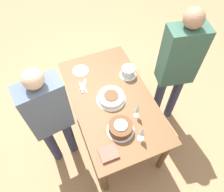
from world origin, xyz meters
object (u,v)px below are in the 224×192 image
object	(u,v)px
wine_glass_near	(138,108)
cake_back_decorated	(128,72)
wine_glass_far	(142,131)
cake_front_chocolate	(121,128)
person_watching	(177,65)
person_cutting	(49,115)
cake_center_white	(111,97)

from	to	relation	value
wine_glass_near	cake_back_decorated	bearing A→B (deg)	164.68
cake_back_decorated	wine_glass_far	xyz separation A→B (m)	(0.81, -0.23, 0.10)
cake_front_chocolate	person_watching	bearing A→B (deg)	113.60
wine_glass_far	person_watching	distance (m)	0.86
cake_front_chocolate	wine_glass_far	distance (m)	0.24
wine_glass_near	person_cutting	size ratio (longest dim) A/B	0.14
cake_front_chocolate	wine_glass_near	size ratio (longest dim) A/B	1.26
cake_back_decorated	wine_glass_far	bearing A→B (deg)	-15.76
cake_front_chocolate	cake_back_decorated	size ratio (longest dim) A/B	1.40
wine_glass_near	person_cutting	world-z (taller)	person_cutting
wine_glass_near	person_cutting	bearing A→B (deg)	-104.94
cake_front_chocolate	wine_glass_far	world-z (taller)	wine_glass_far
wine_glass_near	wine_glass_far	world-z (taller)	wine_glass_near
cake_front_chocolate	person_watching	size ratio (longest dim) A/B	0.16
cake_back_decorated	wine_glass_far	distance (m)	0.85
cake_back_decorated	person_cutting	xyz separation A→B (m)	(0.34, -1.00, 0.13)
person_watching	cake_center_white	bearing A→B (deg)	8.94
person_cutting	cake_center_white	bearing A→B (deg)	-2.17
cake_center_white	cake_front_chocolate	world-z (taller)	cake_front_chocolate
cake_back_decorated	person_watching	bearing A→B (deg)	56.26
wine_glass_near	wine_glass_far	xyz separation A→B (m)	(0.25, -0.08, -0.00)
cake_front_chocolate	cake_back_decorated	distance (m)	0.76
cake_center_white	person_cutting	xyz separation A→B (m)	(0.07, -0.68, 0.16)
wine_glass_far	person_cutting	xyz separation A→B (m)	(-0.48, -0.77, 0.04)
cake_center_white	person_watching	xyz separation A→B (m)	(0.03, 0.77, 0.25)
wine_glass_near	wine_glass_far	bearing A→B (deg)	-16.73
person_cutting	person_watching	size ratio (longest dim) A/B	0.92
cake_back_decorated	person_cutting	distance (m)	1.06
cake_back_decorated	person_watching	world-z (taller)	person_watching
person_watching	wine_glass_near	bearing A→B (deg)	35.53
person_watching	cake_back_decorated	bearing A→B (deg)	-22.30
cake_center_white	wine_glass_far	size ratio (longest dim) A/B	1.48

